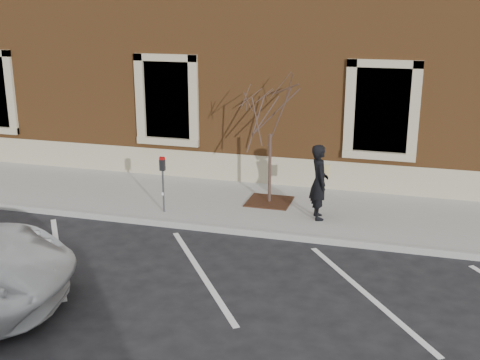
% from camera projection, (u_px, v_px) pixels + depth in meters
% --- Properties ---
extents(ground, '(120.00, 120.00, 0.00)m').
position_uv_depth(ground, '(233.00, 233.00, 13.85)').
color(ground, '#28282B').
rests_on(ground, ground).
extents(sidewalk_near, '(40.00, 3.50, 0.15)m').
position_uv_depth(sidewalk_near, '(252.00, 206.00, 15.44)').
color(sidewalk_near, '#ABA9A1').
rests_on(sidewalk_near, ground).
extents(curb_near, '(40.00, 0.12, 0.15)m').
position_uv_depth(curb_near, '(232.00, 231.00, 13.78)').
color(curb_near, '#9E9E99').
rests_on(curb_near, ground).
extents(parking_stripes, '(28.00, 4.40, 0.01)m').
position_uv_depth(parking_stripes, '(201.00, 273.00, 11.83)').
color(parking_stripes, silver).
rests_on(parking_stripes, ground).
extents(building_civic, '(40.00, 8.62, 8.00)m').
position_uv_depth(building_civic, '(300.00, 36.00, 19.82)').
color(building_civic, brown).
rests_on(building_civic, ground).
extents(man, '(0.63, 0.76, 1.80)m').
position_uv_depth(man, '(319.00, 182.00, 14.11)').
color(man, black).
rests_on(man, sidewalk_near).
extents(parking_meter, '(0.13, 0.10, 1.39)m').
position_uv_depth(parking_meter, '(163.00, 174.00, 14.51)').
color(parking_meter, '#595B60').
rests_on(parking_meter, sidewalk_near).
extents(tree_grate, '(1.11, 1.11, 0.03)m').
position_uv_depth(tree_grate, '(269.00, 201.00, 15.49)').
color(tree_grate, '#482817').
rests_on(tree_grate, sidewalk_near).
extents(sapling, '(1.95, 1.95, 3.25)m').
position_uv_depth(sapling, '(271.00, 115.00, 14.84)').
color(sapling, '#402D27').
rests_on(sapling, sidewalk_near).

